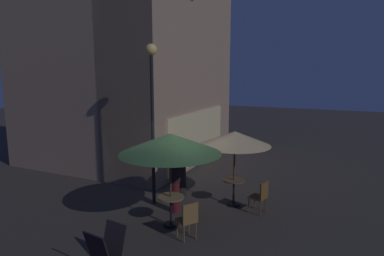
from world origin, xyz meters
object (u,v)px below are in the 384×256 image
menu_sandwich_board (106,250)px  patio_umbrella_0 (170,144)px  patron_standing_1 (175,183)px  cafe_table_0 (171,205)px  patio_umbrella_1 (235,139)px  cafe_chair_1 (261,195)px  cafe_table_1 (234,188)px  cafe_chair_0 (188,218)px  street_lamp_near_corner (152,96)px  patron_standing_0 (181,168)px

menu_sandwich_board → patio_umbrella_0: bearing=3.5°
menu_sandwich_board → patron_standing_1: 3.15m
patio_umbrella_0 → patron_standing_1: (0.81, 0.31, -1.30)m
cafe_table_0 → patio_umbrella_0: size_ratio=0.31×
patio_umbrella_1 → cafe_chair_1: patio_umbrella_1 is taller
cafe_table_0 → cafe_table_1: cafe_table_1 is taller
cafe_table_0 → patron_standing_1: size_ratio=0.47×
cafe_table_0 → patron_standing_1: 0.92m
menu_sandwich_board → cafe_chair_0: cafe_chair_0 is taller
cafe_chair_0 → cafe_table_1: bearing=-63.8°
cafe_table_1 → patio_umbrella_1: size_ratio=0.35×
cafe_table_0 → patron_standing_1: bearing=20.9°
cafe_chair_1 → patron_standing_1: patron_standing_1 is taller
street_lamp_near_corner → cafe_table_1: size_ratio=5.93×
cafe_chair_1 → patio_umbrella_1: bearing=-0.0°
patio_umbrella_1 → cafe_chair_1: size_ratio=2.43×
cafe_table_0 → cafe_chair_1: size_ratio=0.85×
cafe_table_1 → patio_umbrella_0: size_ratio=0.31×
menu_sandwich_board → patio_umbrella_1: size_ratio=0.41×
cafe_chair_1 → patron_standing_1: size_ratio=0.55×
cafe_table_0 → patron_standing_1: patron_standing_1 is taller
patio_umbrella_0 → cafe_table_0: bearing=-90.0°
street_lamp_near_corner → patron_standing_1: bearing=-108.5°
patron_standing_0 → patron_standing_1: 1.33m
street_lamp_near_corner → patron_standing_1: size_ratio=2.81×
cafe_chair_1 → patio_umbrella_0: bearing=56.6°
cafe_chair_0 → patron_standing_0: patron_standing_0 is taller
patron_standing_1 → menu_sandwich_board: bearing=32.4°
patio_umbrella_1 → patio_umbrella_0: bearing=151.8°
patio_umbrella_1 → patron_standing_1: patio_umbrella_1 is taller
cafe_table_1 → patron_standing_1: (-1.14, 1.35, 0.31)m
cafe_table_1 → patron_standing_1: size_ratio=0.47×
cafe_chair_1 → patron_standing_0: 2.69m
cafe_table_0 → patron_standing_0: patron_standing_0 is taller
menu_sandwich_board → patio_umbrella_0: size_ratio=0.35×
cafe_table_1 → patio_umbrella_0: (-1.95, 1.04, 1.61)m
cafe_table_1 → cafe_table_0: bearing=151.8°
menu_sandwich_board → cafe_table_1: menu_sandwich_board is taller
cafe_chair_1 → menu_sandwich_board: bearing=77.0°
cafe_chair_0 → patron_standing_0: 2.97m
street_lamp_near_corner → cafe_chair_1: street_lamp_near_corner is taller
patio_umbrella_1 → patron_standing_0: 2.12m
patron_standing_0 → cafe_chair_1: bearing=-94.2°
street_lamp_near_corner → menu_sandwich_board: 4.50m
street_lamp_near_corner → patron_standing_1: street_lamp_near_corner is taller
cafe_table_1 → patron_standing_0: 1.84m
cafe_table_0 → cafe_chair_1: bearing=-47.6°
cafe_table_1 → cafe_chair_1: size_ratio=0.86×
cafe_table_1 → patron_standing_1: patron_standing_1 is taller
cafe_chair_0 → patron_standing_0: size_ratio=0.52×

